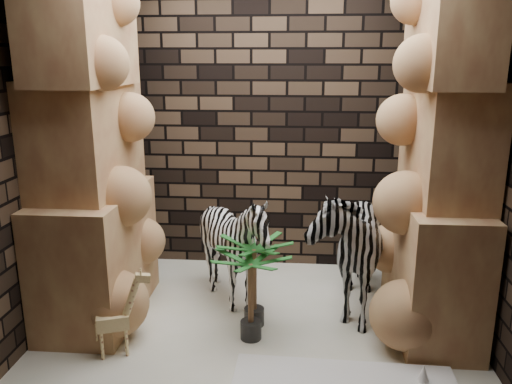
# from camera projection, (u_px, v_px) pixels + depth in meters

# --- Properties ---
(floor) EXTENTS (3.50, 3.50, 0.00)m
(floor) POSITION_uv_depth(u_px,v_px,m) (259.00, 318.00, 4.43)
(floor) COLOR silver
(floor) RESTS_ON ground
(wall_back) EXTENTS (3.50, 0.00, 3.50)m
(wall_back) POSITION_uv_depth(u_px,v_px,m) (269.00, 127.00, 5.25)
(wall_back) COLOR black
(wall_back) RESTS_ON ground
(wall_front) EXTENTS (3.50, 0.00, 3.50)m
(wall_front) POSITION_uv_depth(u_px,v_px,m) (243.00, 186.00, 2.84)
(wall_front) COLOR black
(wall_front) RESTS_ON ground
(wall_left) EXTENTS (0.00, 3.00, 3.00)m
(wall_left) POSITION_uv_depth(u_px,v_px,m) (47.00, 144.00, 4.18)
(wall_left) COLOR black
(wall_left) RESTS_ON ground
(wall_right) EXTENTS (0.00, 3.00, 3.00)m
(wall_right) POSITION_uv_depth(u_px,v_px,m) (488.00, 151.00, 3.91)
(wall_right) COLOR black
(wall_right) RESTS_ON ground
(rock_pillar_left) EXTENTS (0.68, 1.30, 3.00)m
(rock_pillar_left) POSITION_uv_depth(u_px,v_px,m) (88.00, 145.00, 4.16)
(rock_pillar_left) COLOR tan
(rock_pillar_left) RESTS_ON floor
(rock_pillar_right) EXTENTS (0.58, 1.25, 3.00)m
(rock_pillar_right) POSITION_uv_depth(u_px,v_px,m) (443.00, 150.00, 3.93)
(rock_pillar_right) COLOR tan
(rock_pillar_right) RESTS_ON floor
(zebra_right) EXTENTS (0.75, 1.24, 1.40)m
(zebra_right) POSITION_uv_depth(u_px,v_px,m) (346.00, 233.00, 4.49)
(zebra_right) COLOR white
(zebra_right) RESTS_ON floor
(zebra_left) EXTENTS (1.08, 1.26, 1.01)m
(zebra_left) POSITION_uv_depth(u_px,v_px,m) (235.00, 254.00, 4.54)
(zebra_left) COLOR white
(zebra_left) RESTS_ON floor
(giraffe_toy) EXTENTS (0.38, 0.24, 0.69)m
(giraffe_toy) POSITION_uv_depth(u_px,v_px,m) (112.00, 314.00, 3.80)
(giraffe_toy) COLOR #E8CE89
(giraffe_toy) RESTS_ON floor
(palm_front) EXTENTS (0.36, 0.36, 0.77)m
(palm_front) POSITION_uv_depth(u_px,v_px,m) (254.00, 282.00, 4.23)
(palm_front) COLOR #134214
(palm_front) RESTS_ON floor
(palm_back) EXTENTS (0.36, 0.36, 0.74)m
(palm_back) POSITION_uv_depth(u_px,v_px,m) (251.00, 296.00, 4.03)
(palm_back) COLOR #134214
(palm_back) RESTS_ON floor
(surfboard) EXTENTS (1.54, 0.42, 0.05)m
(surfboard) POSITION_uv_depth(u_px,v_px,m) (344.00, 378.00, 3.56)
(surfboard) COLOR white
(surfboard) RESTS_ON floor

